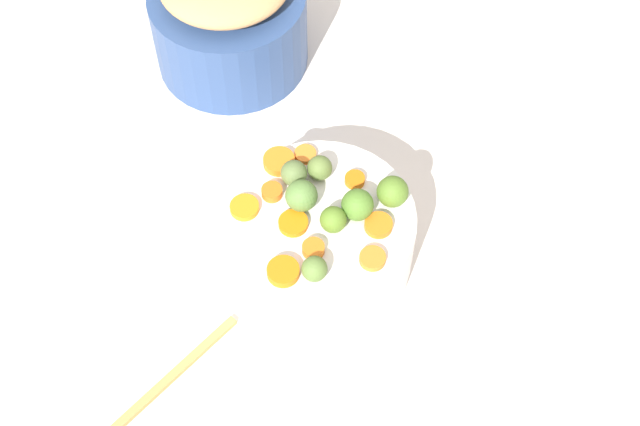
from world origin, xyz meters
name	(u,v)px	position (x,y,z in m)	size (l,w,h in m)	color
tabletop	(336,274)	(0.00, 0.00, 0.01)	(2.40, 2.40, 0.02)	silver
serving_bowl_carrots	(320,240)	(-0.02, 0.01, 0.07)	(0.23, 0.23, 0.10)	white
metal_pot	(230,28)	(-0.28, 0.28, 0.08)	(0.22, 0.22, 0.13)	navy
carrot_slice_0	(355,180)	(-0.01, 0.07, 0.13)	(0.02, 0.02, 0.01)	orange
carrot_slice_1	(293,223)	(-0.05, -0.02, 0.13)	(0.04, 0.04, 0.01)	orange
carrot_slice_2	(245,207)	(-0.11, -0.02, 0.13)	(0.04, 0.04, 0.01)	orange
carrot_slice_3	(272,192)	(-0.09, 0.01, 0.13)	(0.03, 0.03, 0.01)	orange
carrot_slice_4	(279,161)	(-0.10, 0.06, 0.13)	(0.04, 0.04, 0.01)	orange
carrot_slice_5	(373,258)	(0.05, -0.02, 0.13)	(0.03, 0.03, 0.01)	orange
carrot_slice_6	(283,271)	(-0.03, -0.08, 0.13)	(0.04, 0.04, 0.01)	orange
carrot_slice_7	(378,225)	(0.04, 0.02, 0.13)	(0.03, 0.03, 0.01)	orange
carrot_slice_8	(305,154)	(-0.08, 0.08, 0.12)	(0.03, 0.03, 0.01)	orange
carrot_slice_9	(313,249)	(-0.01, -0.04, 0.13)	(0.03, 0.03, 0.01)	orange
brussels_sprout_0	(357,205)	(0.01, 0.03, 0.14)	(0.04, 0.04, 0.04)	#507B2B
brussels_sprout_1	(320,168)	(-0.05, 0.06, 0.14)	(0.03, 0.03, 0.03)	#5D7335
brussels_sprout_2	(393,192)	(0.05, 0.06, 0.14)	(0.04, 0.04, 0.04)	#557928
brussels_sprout_3	(294,173)	(-0.08, 0.04, 0.14)	(0.03, 0.03, 0.03)	#596F3B
brussels_sprout_4	(301,196)	(-0.05, 0.01, 0.14)	(0.04, 0.04, 0.04)	#577C3A
brussels_sprout_5	(333,221)	(-0.01, 0.00, 0.14)	(0.03, 0.03, 0.03)	#567A26
brussels_sprout_6	(318,270)	(0.00, -0.07, 0.14)	(0.03, 0.03, 0.03)	#5A7736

